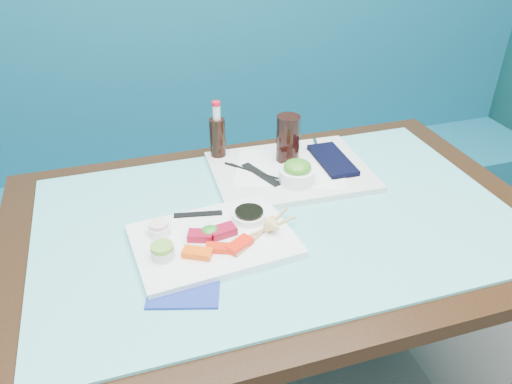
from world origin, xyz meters
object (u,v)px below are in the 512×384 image
object	(u,v)px
dining_table	(277,244)
serving_tray	(290,171)
sashimi_plate	(213,241)
blue_napkin	(185,283)
cola_bottle_body	(218,140)
cola_glass	(288,139)
booth_bench	(211,183)
seaweed_bowl	(297,176)

from	to	relation	value
dining_table	serving_tray	xyz separation A→B (m)	(0.11, 0.20, 0.10)
sashimi_plate	blue_napkin	world-z (taller)	sashimi_plate
sashimi_plate	cola_bottle_body	distance (m)	0.43
cola_glass	cola_bottle_body	world-z (taller)	cola_glass
dining_table	blue_napkin	bearing A→B (deg)	-146.67
dining_table	sashimi_plate	distance (m)	0.22
sashimi_plate	cola_bottle_body	size ratio (longest dim) A/B	2.74
serving_tray	booth_bench	bearing A→B (deg)	101.84
dining_table	serving_tray	bearing A→B (deg)	60.73
serving_tray	dining_table	bearing A→B (deg)	-117.16
sashimi_plate	seaweed_bowl	bearing A→B (deg)	27.80
dining_table	cola_bottle_body	distance (m)	0.39
cola_glass	dining_table	bearing A→B (deg)	-115.53
cola_glass	cola_bottle_body	distance (m)	0.22
booth_bench	dining_table	distance (m)	0.89
dining_table	serving_tray	world-z (taller)	serving_tray
dining_table	blue_napkin	world-z (taller)	blue_napkin
serving_tray	seaweed_bowl	distance (m)	0.08
serving_tray	cola_bottle_body	world-z (taller)	cola_bottle_body
sashimi_plate	blue_napkin	xyz separation A→B (m)	(-0.09, -0.12, -0.01)
cola_bottle_body	booth_bench	bearing A→B (deg)	81.59
dining_table	serving_tray	distance (m)	0.25
sashimi_plate	serving_tray	bearing A→B (deg)	36.19
sashimi_plate	seaweed_bowl	size ratio (longest dim) A/B	3.68
dining_table	sashimi_plate	xyz separation A→B (m)	(-0.19, -0.06, 0.10)
booth_bench	blue_napkin	world-z (taller)	booth_bench
seaweed_bowl	dining_table	bearing A→B (deg)	-129.48
sashimi_plate	serving_tray	distance (m)	0.39
booth_bench	sashimi_plate	world-z (taller)	booth_bench
serving_tray	cola_bottle_body	distance (m)	0.24
serving_tray	blue_napkin	size ratio (longest dim) A/B	3.01
dining_table	serving_tray	size ratio (longest dim) A/B	3.08
booth_bench	cola_glass	world-z (taller)	booth_bench
sashimi_plate	cola_bottle_body	xyz separation A→B (m)	(0.11, 0.41, 0.06)
cola_glass	seaweed_bowl	bearing A→B (deg)	-98.75
cola_bottle_body	blue_napkin	bearing A→B (deg)	-111.19
booth_bench	cola_bottle_body	distance (m)	0.67
sashimi_plate	cola_glass	size ratio (longest dim) A/B	2.61
sashimi_plate	cola_glass	xyz separation A→B (m)	(0.31, 0.32, 0.08)
serving_tray	cola_bottle_body	size ratio (longest dim) A/B	3.32
booth_bench	blue_napkin	xyz separation A→B (m)	(-0.28, -1.02, 0.39)
dining_table	seaweed_bowl	bearing A→B (deg)	50.52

